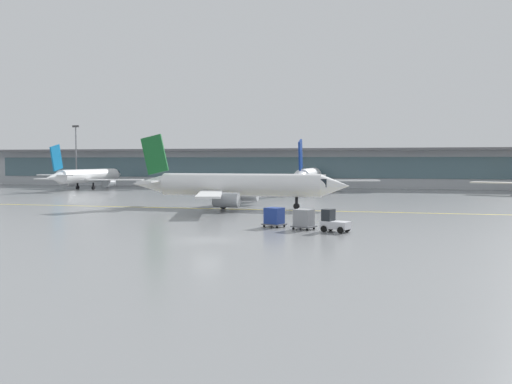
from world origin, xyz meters
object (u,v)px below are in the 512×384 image
at_px(cargo_dolly_trailing, 274,216).
at_px(gate_airplane_0, 89,176).
at_px(gate_airplane_1, 308,176).
at_px(apron_light_mast_0, 76,153).
at_px(cargo_dolly_lead, 304,218).
at_px(baggage_tug, 333,222).
at_px(taxiing_regional_jet, 238,186).

bearing_deg(cargo_dolly_trailing, gate_airplane_0, 153.58).
bearing_deg(gate_airplane_1, apron_light_mast_0, 80.29).
relative_size(cargo_dolly_lead, apron_light_mast_0, 0.16).
xyz_separation_m(baggage_tug, cargo_dolly_trailing, (-6.11, 2.35, 0.16)).
relative_size(gate_airplane_1, cargo_dolly_lead, 12.84).
relative_size(baggage_tug, cargo_dolly_lead, 1.16).
bearing_deg(cargo_dolly_trailing, apron_light_mast_0, 153.33).
bearing_deg(baggage_tug, taxiing_regional_jet, 145.10).
height_order(gate_airplane_0, cargo_dolly_trailing, gate_airplane_0).
bearing_deg(apron_light_mast_0, baggage_tug, -46.11).
bearing_deg(cargo_dolly_lead, gate_airplane_0, 154.58).
bearing_deg(gate_airplane_0, gate_airplane_1, -85.04).
relative_size(gate_airplane_0, gate_airplane_1, 0.94).
distance_m(gate_airplane_1, taxiing_regional_jet, 43.52).
height_order(gate_airplane_0, baggage_tug, gate_airplane_0).
height_order(taxiing_regional_jet, cargo_dolly_trailing, taxiing_regional_jet).
distance_m(gate_airplane_0, cargo_dolly_lead, 86.36).
bearing_deg(gate_airplane_1, cargo_dolly_trailing, -176.17).
distance_m(baggage_tug, cargo_dolly_trailing, 6.55).
bearing_deg(cargo_dolly_lead, gate_airplane_1, 118.45).
height_order(gate_airplane_1, cargo_dolly_trailing, gate_airplane_1).
bearing_deg(cargo_dolly_lead, apron_light_mast_0, 154.19).
bearing_deg(baggage_tug, cargo_dolly_lead, 180.00).
distance_m(taxiing_regional_jet, baggage_tug, 27.72).
xyz_separation_m(gate_airplane_0, cargo_dolly_trailing, (56.31, -61.37, -1.98)).
xyz_separation_m(cargo_dolly_trailing, apron_light_mast_0, (-66.75, 73.39, 7.49)).
xyz_separation_m(gate_airplane_0, baggage_tug, (62.42, -63.72, -2.14)).
bearing_deg(cargo_dolly_lead, taxiing_regional_jet, 140.97).
relative_size(gate_airplane_0, cargo_dolly_lead, 12.02).
distance_m(gate_airplane_0, gate_airplane_1, 51.08).
xyz_separation_m(taxiing_regional_jet, baggage_tug, (15.47, -22.89, -2.26)).
bearing_deg(apron_light_mast_0, cargo_dolly_trailing, -47.71).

